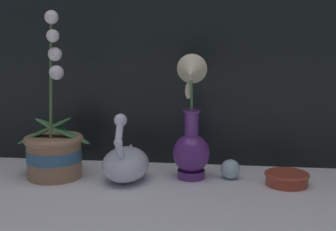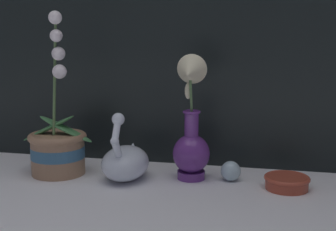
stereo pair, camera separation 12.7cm
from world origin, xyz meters
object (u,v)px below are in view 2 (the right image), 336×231
(glass_sphere, at_px, (231,171))
(amber_dish, at_px, (287,181))
(orchid_potted_plant, at_px, (58,145))
(blue_vase, at_px, (191,133))
(swan_figurine, at_px, (126,161))

(glass_sphere, distance_m, amber_dish, 0.15)
(orchid_potted_plant, distance_m, amber_dish, 0.64)
(orchid_potted_plant, relative_size, blue_vase, 1.33)
(swan_figurine, bearing_deg, orchid_potted_plant, 178.05)
(blue_vase, distance_m, amber_dish, 0.28)
(blue_vase, bearing_deg, orchid_potted_plant, -175.89)
(orchid_potted_plant, relative_size, amber_dish, 3.89)
(swan_figurine, distance_m, blue_vase, 0.20)
(swan_figurine, bearing_deg, blue_vase, 11.02)
(orchid_potted_plant, xyz_separation_m, blue_vase, (0.38, 0.03, 0.05))
(swan_figurine, bearing_deg, glass_sphere, 9.83)
(orchid_potted_plant, bearing_deg, glass_sphere, 4.95)
(glass_sphere, bearing_deg, orchid_potted_plant, -175.05)
(orchid_potted_plant, bearing_deg, swan_figurine, -1.95)
(swan_figurine, xyz_separation_m, glass_sphere, (0.28, 0.05, -0.02))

